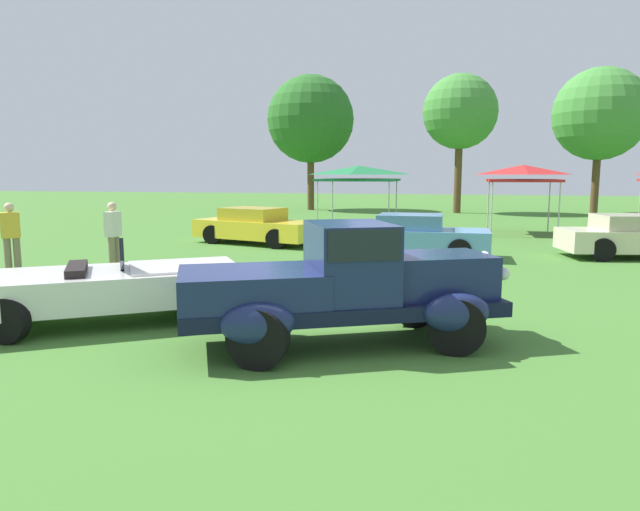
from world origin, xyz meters
TOP-DOWN VIEW (x-y plane):
  - ground_plane at (0.00, 0.00)m, footprint 120.00×120.00m
  - feature_pickup_truck at (0.24, -0.11)m, footprint 4.55×3.19m
  - neighbor_convertible at (-3.59, 0.30)m, footprint 4.57×3.79m
  - show_car_yellow at (-4.87, 10.62)m, footprint 4.67×2.90m
  - show_car_skyblue at (0.59, 8.69)m, footprint 4.06×1.74m
  - show_car_cream at (6.61, 9.96)m, footprint 4.13×2.34m
  - spectator_near_truck at (-6.33, 4.54)m, footprint 0.25×0.41m
  - spectator_by_row at (-8.50, 3.70)m, footprint 0.46×0.43m
  - canopy_tent_left_field at (-2.40, 16.91)m, footprint 3.29×3.29m
  - canopy_tent_center_field at (4.23, 16.08)m, footprint 2.66×2.66m
  - treeline_far_left at (-7.63, 29.13)m, footprint 5.63×5.63m
  - treeline_mid_left at (1.78, 28.17)m, footprint 4.42×4.42m
  - treeline_center at (9.75, 29.43)m, footprint 5.37×5.37m

SIDE VIEW (x-z plane):
  - ground_plane at x=0.00m, z-range 0.00..0.00m
  - neighbor_convertible at x=-3.59m, z-range -0.12..1.28m
  - show_car_cream at x=6.61m, z-range -0.01..1.21m
  - show_car_skyblue at x=0.59m, z-range -0.01..1.21m
  - show_car_yellow at x=-4.87m, z-range -0.01..1.21m
  - feature_pickup_truck at x=0.24m, z-range 0.02..1.72m
  - spectator_near_truck at x=-6.33m, z-range 0.07..1.76m
  - spectator_by_row at x=-8.50m, z-range 0.07..1.76m
  - canopy_tent_center_field at x=4.23m, z-range 1.07..3.78m
  - canopy_tent_left_field at x=-2.40m, z-range 1.07..3.78m
  - treeline_center at x=9.75m, z-range 1.55..10.05m
  - treeline_far_left at x=-7.63m, z-range 1.51..10.19m
  - treeline_mid_left at x=1.78m, z-range 1.87..10.10m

